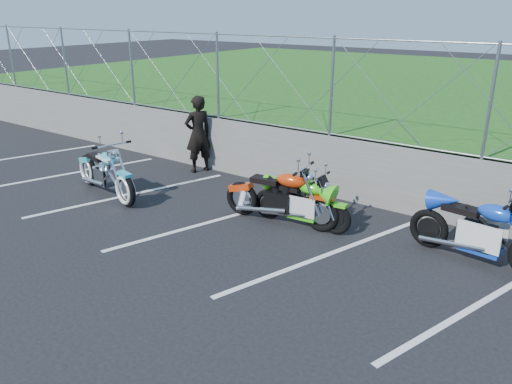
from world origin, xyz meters
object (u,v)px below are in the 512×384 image
Objects in this scene: sportbike_green at (302,204)px; cruiser_turquoise at (106,174)px; sportbike_blue at (481,233)px; person_standing at (198,134)px; naked_orange at (282,198)px.

cruiser_turquoise is at bearing -170.75° from sportbike_green.
person_standing reaches higher than sportbike_blue.
cruiser_turquoise is 1.24× the size of sportbike_green.
sportbike_blue is at bearing 3.20° from sportbike_green.
cruiser_turquoise is 4.35m from sportbike_green.
naked_orange is 3.74m from person_standing.
cruiser_turquoise reaches higher than sportbike_green.
sportbike_blue reaches higher than naked_orange.
sportbike_green is at bearing 7.25° from naked_orange.
cruiser_turquoise is 3.95m from naked_orange.
sportbike_green is at bearing -165.37° from sportbike_blue.
sportbike_green is 4.07m from person_standing.
sportbike_blue is 6.84m from person_standing.
naked_orange is 0.40m from sportbike_green.
sportbike_green is at bearing 26.78° from cruiser_turquoise.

